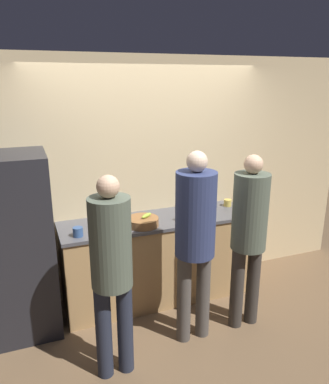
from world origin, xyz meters
The scene contains 12 objects.
ground_plane centered at (0.00, 0.00, 0.00)m, with size 14.00×14.00×0.00m, color brown.
wall_back centered at (0.00, 0.66, 1.30)m, with size 5.20×0.06×2.60m.
counter centered at (0.00, 0.36, 0.47)m, with size 2.06×0.64×0.94m.
refrigerator centered at (-1.42, 0.31, 0.87)m, with size 0.69×0.70×1.73m.
person_left centered at (-0.72, -0.59, 0.99)m, with size 0.32×0.32×1.70m.
person_center centered at (0.07, -0.42, 1.07)m, with size 0.35×0.35×1.79m.
person_right centered at (0.63, -0.41, 1.01)m, with size 0.33×0.33×1.72m.
fruit_bowl centered at (-0.21, 0.21, 0.98)m, with size 0.32×0.32×0.12m.
utensil_crock centered at (0.45, 0.47, 1.02)m, with size 0.09×0.09×0.29m.
bottle_dark centered at (0.24, 0.14, 1.03)m, with size 0.07×0.07×0.23m.
cup_yellow centered at (0.90, 0.43, 0.98)m, with size 0.09×0.09×0.08m.
cup_blue centered at (-0.86, 0.17, 0.98)m, with size 0.09×0.09×0.09m.
Camera 1 is at (-1.27, -3.14, 2.35)m, focal length 35.00 mm.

